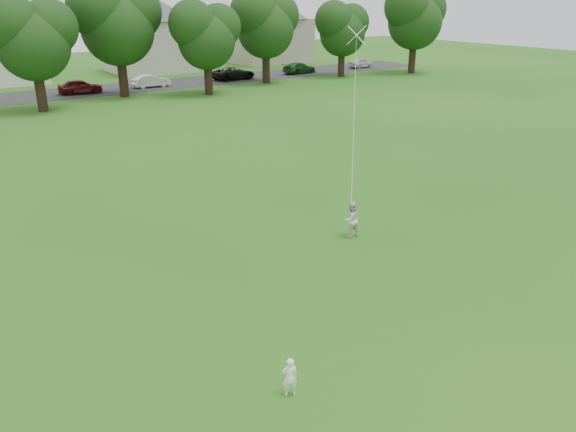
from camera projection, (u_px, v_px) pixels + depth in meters
ground at (337, 316)px, 15.11m from camera, size 160.00×160.00×0.00m
street at (17, 98)px, 47.08m from camera, size 90.00×7.00×0.01m
toddler at (290, 377)px, 11.96m from camera, size 0.40×0.34×0.93m
older_boy at (351, 219)px, 19.83m from camera, size 0.65×0.51×1.32m
kite at (354, 121)px, 20.23m from camera, size 1.65×1.85×6.63m
tree_row at (13, 24)px, 39.80m from camera, size 83.02×9.00×10.72m
parked_cars at (54, 89)px, 47.62m from camera, size 72.18×2.38×1.29m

